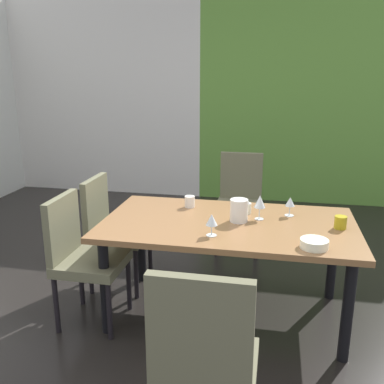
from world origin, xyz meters
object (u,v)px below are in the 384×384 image
at_px(dining_table, 228,232).
at_px(serving_bowl_near_shelf, 314,244).
at_px(cup_center, 190,202).
at_px(chair_head_far, 240,197).
at_px(wine_glass_north, 290,203).
at_px(chair_head_near, 204,361).
at_px(pitcher_right, 239,210).
at_px(cup_left, 341,222).
at_px(cup_west, 246,208).
at_px(wine_glass_near_window, 260,202).
at_px(chair_left_near, 81,253).
at_px(chair_left_far, 111,226).
at_px(wine_glass_front, 212,220).

relative_size(dining_table, serving_bowl_near_shelf, 10.46).
bearing_deg(cup_center, chair_head_far, 73.27).
xyz_separation_m(chair_head_far, wine_glass_north, (0.45, -1.06, 0.29)).
height_order(chair_head_near, pitcher_right, chair_head_near).
relative_size(cup_left, cup_center, 0.98).
height_order(serving_bowl_near_shelf, cup_west, cup_west).
distance_m(wine_glass_near_window, wine_glass_north, 0.24).
bearing_deg(chair_left_near, chair_head_near, 45.96).
bearing_deg(dining_table, wine_glass_near_window, 24.57).
distance_m(serving_bowl_near_shelf, cup_left, 0.42).
bearing_deg(wine_glass_near_window, dining_table, -155.43).
distance_m(chair_head_near, chair_head_far, 2.55).
relative_size(chair_head_near, serving_bowl_near_shelf, 5.95).
bearing_deg(cup_center, cup_west, -8.64).
distance_m(chair_left_far, wine_glass_north, 1.44).
bearing_deg(chair_left_near, pitcher_right, 105.66).
distance_m(chair_head_far, pitcher_right, 1.28).
xyz_separation_m(cup_west, pitcher_right, (-0.04, -0.19, 0.04)).
relative_size(serving_bowl_near_shelf, cup_center, 1.91).
distance_m(wine_glass_front, serving_bowl_near_shelf, 0.63).
relative_size(chair_left_far, wine_glass_near_window, 5.16).
height_order(dining_table, cup_left, cup_left).
distance_m(chair_head_near, chair_left_far, 1.87).
bearing_deg(wine_glass_near_window, cup_left, -8.76).
xyz_separation_m(chair_left_near, cup_left, (1.73, 0.29, 0.24)).
distance_m(chair_head_near, wine_glass_front, 1.04).
bearing_deg(cup_left, serving_bowl_near_shelf, -117.65).
relative_size(wine_glass_near_window, cup_west, 2.26).
height_order(chair_left_far, wine_glass_near_window, chair_left_far).
distance_m(chair_head_far, wine_glass_north, 1.19).
height_order(chair_left_near, cup_west, chair_left_near).
relative_size(wine_glass_near_window, pitcher_right, 1.10).
relative_size(chair_left_near, wine_glass_front, 6.38).
xyz_separation_m(chair_left_far, wine_glass_front, (0.91, -0.56, 0.30)).
bearing_deg(chair_left_far, chair_head_near, 33.72).
distance_m(chair_left_far, cup_left, 1.77).
bearing_deg(serving_bowl_near_shelf, wine_glass_front, 173.04).
relative_size(chair_left_far, serving_bowl_near_shelf, 5.45).
xyz_separation_m(dining_table, wine_glass_front, (-0.07, -0.28, 0.18)).
bearing_deg(dining_table, pitcher_right, 16.89).
distance_m(wine_glass_north, serving_bowl_near_shelf, 0.59).
bearing_deg(chair_left_far, chair_left_near, -0.06).
xyz_separation_m(chair_head_near, wine_glass_near_window, (0.16, 1.37, 0.30)).
bearing_deg(pitcher_right, cup_left, -0.80).
height_order(chair_left_near, wine_glass_front, chair_left_near).
relative_size(chair_head_near, chair_left_near, 1.09).
height_order(chair_left_near, serving_bowl_near_shelf, chair_left_near).
height_order(chair_head_near, chair_head_far, chair_head_near).
bearing_deg(wine_glass_front, pitcher_right, 64.36).
xyz_separation_m(chair_left_far, cup_center, (0.66, -0.00, 0.25)).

